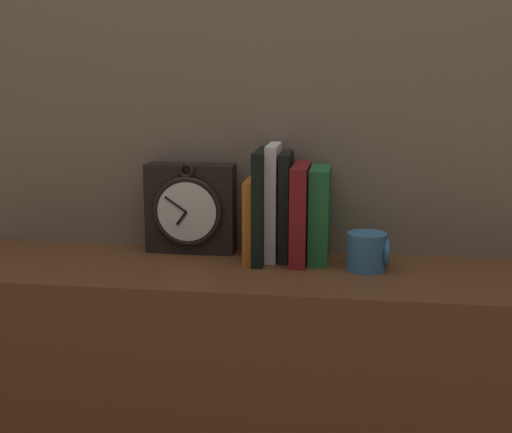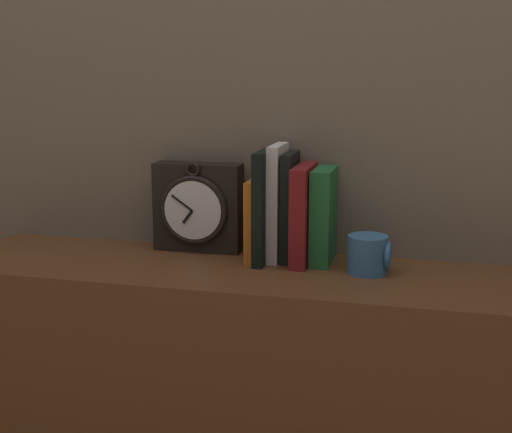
% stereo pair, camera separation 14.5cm
% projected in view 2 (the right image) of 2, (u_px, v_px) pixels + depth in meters
% --- Properties ---
extents(wall_back, '(6.00, 0.05, 2.60)m').
position_uv_depth(wall_back, '(277.00, 29.00, 1.55)').
color(wall_back, '#756656').
rests_on(wall_back, ground_plane).
extents(clock, '(0.20, 0.07, 0.21)m').
position_uv_depth(clock, '(198.00, 207.00, 1.60)').
color(clock, black).
rests_on(clock, bookshelf).
extents(book_slot0_orange, '(0.02, 0.13, 0.18)m').
position_uv_depth(book_slot0_orange, '(256.00, 219.00, 1.54)').
color(book_slot0_orange, orange).
rests_on(book_slot0_orange, bookshelf).
extents(book_slot1_black, '(0.02, 0.15, 0.24)m').
position_uv_depth(book_slot1_black, '(265.00, 206.00, 1.52)').
color(book_slot1_black, black).
rests_on(book_slot1_black, bookshelf).
extents(book_slot2_white, '(0.02, 0.12, 0.25)m').
position_uv_depth(book_slot2_white, '(277.00, 202.00, 1.53)').
color(book_slot2_white, silver).
rests_on(book_slot2_white, bookshelf).
extents(book_slot3_black, '(0.02, 0.11, 0.23)m').
position_uv_depth(book_slot3_black, '(290.00, 207.00, 1.53)').
color(book_slot3_black, black).
rests_on(book_slot3_black, bookshelf).
extents(book_slot4_maroon, '(0.03, 0.15, 0.21)m').
position_uv_depth(book_slot4_maroon, '(303.00, 215.00, 1.50)').
color(book_slot4_maroon, maroon).
rests_on(book_slot4_maroon, bookshelf).
extents(book_slot5_green, '(0.04, 0.12, 0.20)m').
position_uv_depth(book_slot5_green, '(323.00, 216.00, 1.51)').
color(book_slot5_green, '#1F6133').
rests_on(book_slot5_green, bookshelf).
extents(mug, '(0.09, 0.08, 0.08)m').
position_uv_depth(mug, '(369.00, 255.00, 1.44)').
color(mug, teal).
rests_on(mug, bookshelf).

